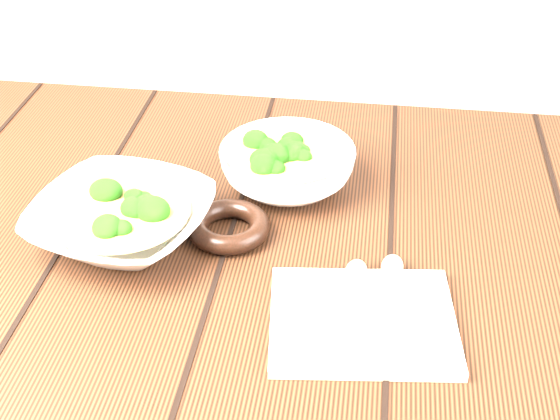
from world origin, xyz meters
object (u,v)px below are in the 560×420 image
(table, at_px, (246,317))
(trivet, at_px, (229,226))
(soup_bowl_front, at_px, (122,219))
(soup_bowl_back, at_px, (287,166))
(napkin, at_px, (363,321))

(table, distance_m, trivet, 0.14)
(soup_bowl_front, distance_m, soup_bowl_back, 0.24)
(trivet, bearing_deg, soup_bowl_back, 64.66)
(napkin, bearing_deg, soup_bowl_back, 107.51)
(table, xyz_separation_m, soup_bowl_back, (0.04, 0.14, 0.15))
(soup_bowl_back, xyz_separation_m, trivet, (-0.06, -0.12, -0.02))
(soup_bowl_front, relative_size, soup_bowl_back, 1.06)
(soup_bowl_back, relative_size, napkin, 1.20)
(table, distance_m, napkin, 0.23)
(soup_bowl_front, bearing_deg, trivet, 10.89)
(table, height_order, soup_bowl_front, soup_bowl_front)
(soup_bowl_front, distance_m, napkin, 0.32)
(table, xyz_separation_m, napkin, (0.15, -0.12, 0.13))
(trivet, height_order, napkin, trivet)
(table, distance_m, soup_bowl_front, 0.21)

